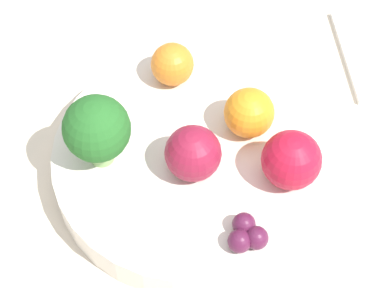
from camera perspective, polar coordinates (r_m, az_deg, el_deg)
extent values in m
plane|color=gray|center=(0.62, 0.00, -3.50)|extent=(6.00, 6.00, 0.00)
cube|color=beige|center=(0.61, 0.00, -3.01)|extent=(1.20, 1.20, 0.02)
cylinder|color=silver|center=(0.58, 0.00, -1.56)|extent=(0.25, 0.25, 0.04)
cylinder|color=#8CB76B|center=(0.56, -8.09, -0.54)|extent=(0.02, 0.02, 0.02)
sphere|color=#236023|center=(0.54, -8.48, 1.37)|extent=(0.06, 0.06, 0.06)
sphere|color=maroon|center=(0.54, 0.09, -0.83)|extent=(0.05, 0.05, 0.05)
sphere|color=#B7142D|center=(0.54, 8.76, -1.65)|extent=(0.05, 0.05, 0.05)
sphere|color=orange|center=(0.61, -1.76, 7.10)|extent=(0.04, 0.04, 0.04)
sphere|color=orange|center=(0.57, 5.10, 2.78)|extent=(0.05, 0.05, 0.05)
sphere|color=#511938|center=(0.52, 5.76, -8.30)|extent=(0.02, 0.02, 0.02)
sphere|color=#511938|center=(0.52, 4.63, -7.12)|extent=(0.02, 0.02, 0.02)
sphere|color=#511938|center=(0.51, 4.24, -8.61)|extent=(0.02, 0.02, 0.02)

